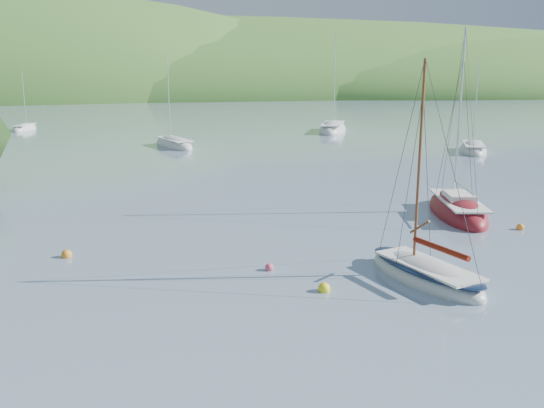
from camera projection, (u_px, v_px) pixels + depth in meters
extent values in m
plane|color=slate|center=(318.00, 305.00, 22.78)|extent=(700.00, 700.00, 0.00)
ellipsoid|color=#42712B|center=(182.00, 91.00, 185.73)|extent=(440.00, 110.00, 44.00)
ellipsoid|color=#42712B|center=(471.00, 90.00, 191.21)|extent=(240.00, 100.00, 34.00)
ellipsoid|color=silver|center=(425.00, 277.00, 25.41)|extent=(4.22, 6.73, 1.55)
cube|color=white|center=(428.00, 265.00, 25.17)|extent=(3.21, 5.23, 0.10)
cylinder|color=brown|center=(419.00, 163.00, 24.97)|extent=(0.12, 0.12, 8.43)
ellipsoid|color=#0F1D38|center=(426.00, 267.00, 25.30)|extent=(4.16, 6.66, 0.27)
cylinder|color=maroon|center=(441.00, 249.00, 24.42)|extent=(1.20, 2.95, 0.24)
ellipsoid|color=maroon|center=(457.00, 212.00, 36.07)|extent=(4.24, 8.36, 2.20)
cube|color=white|center=(459.00, 200.00, 35.74)|extent=(3.22, 6.50, 0.10)
cylinder|color=silver|center=(460.00, 114.00, 35.69)|extent=(0.12, 0.12, 9.98)
cube|color=white|center=(459.00, 196.00, 35.68)|extent=(1.90, 2.48, 0.42)
cylinder|color=silver|center=(464.00, 188.00, 34.75)|extent=(0.83, 3.78, 0.09)
ellipsoid|color=silver|center=(174.00, 146.00, 64.58)|extent=(5.28, 7.88, 2.03)
cube|color=white|center=(174.00, 139.00, 64.29)|extent=(4.03, 6.11, 0.10)
cylinder|color=silver|center=(169.00, 96.00, 64.13)|extent=(0.12, 0.12, 8.94)
ellipsoid|color=silver|center=(333.00, 130.00, 78.47)|extent=(6.50, 9.98, 2.56)
cube|color=white|center=(333.00, 123.00, 78.08)|extent=(4.96, 7.74, 0.10)
cylinder|color=silver|center=(335.00, 79.00, 78.05)|extent=(0.12, 0.12, 11.30)
ellipsoid|color=silver|center=(25.00, 129.00, 80.42)|extent=(3.15, 6.09, 1.58)
cube|color=white|center=(24.00, 125.00, 80.18)|extent=(2.39, 4.73, 0.10)
cylinder|color=silver|center=(24.00, 98.00, 80.17)|extent=(0.12, 0.12, 6.96)
ellipsoid|color=silver|center=(473.00, 151.00, 61.01)|extent=(5.11, 7.57, 1.95)
cube|color=white|center=(474.00, 144.00, 60.72)|extent=(3.91, 5.87, 0.10)
cylinder|color=silver|center=(476.00, 100.00, 60.69)|extent=(0.12, 0.12, 8.59)
sphere|color=yellow|center=(324.00, 288.00, 24.13)|extent=(0.49, 0.49, 0.49)
sphere|color=#DC4D66|center=(269.00, 268.00, 26.56)|extent=(0.38, 0.38, 0.38)
sphere|color=orange|center=(520.00, 227.00, 32.97)|extent=(0.42, 0.42, 0.42)
sphere|color=orange|center=(67.00, 255.00, 28.33)|extent=(0.49, 0.49, 0.49)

